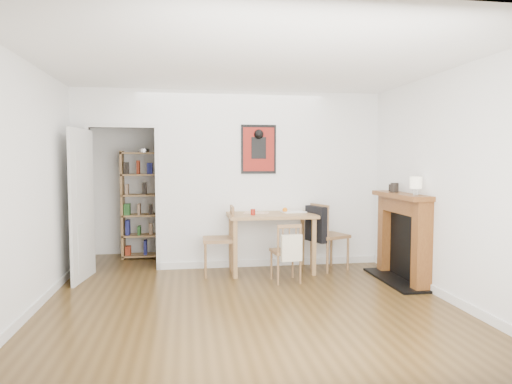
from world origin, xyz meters
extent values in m
plane|color=#543B1B|center=(0.00, 0.00, 0.00)|extent=(5.20, 5.20, 0.00)
plane|color=white|center=(0.00, 2.60, 1.30)|extent=(4.50, 0.00, 4.50)
plane|color=white|center=(0.00, -2.60, 1.30)|extent=(4.50, 0.00, 4.50)
plane|color=white|center=(-2.25, 0.00, 1.30)|extent=(0.00, 5.20, 5.20)
plane|color=white|center=(2.25, 0.00, 1.30)|extent=(0.00, 5.20, 5.20)
plane|color=white|center=(0.00, 0.00, 2.60)|extent=(5.20, 5.20, 0.00)
cube|color=white|center=(0.57, 1.40, 1.30)|extent=(3.35, 0.10, 2.60)
cube|color=white|center=(-2.12, 1.40, 1.30)|extent=(0.25, 0.10, 2.60)
cube|color=white|center=(-1.55, 1.40, 2.33)|extent=(0.90, 0.10, 0.55)
cube|color=silver|center=(-2.03, 1.40, 1.02)|extent=(0.06, 0.14, 2.05)
cube|color=silver|center=(-1.07, 1.40, 1.02)|extent=(0.06, 0.14, 2.05)
cube|color=silver|center=(0.57, 1.34, 0.05)|extent=(3.35, 0.02, 0.10)
cube|color=silver|center=(-2.24, -0.60, 0.05)|extent=(0.02, 4.00, 0.10)
cube|color=silver|center=(2.24, -0.60, 0.05)|extent=(0.02, 4.00, 0.10)
cube|color=silver|center=(-2.02, 0.93, 1.00)|extent=(0.15, 0.80, 2.00)
cube|color=black|center=(0.40, 1.33, 1.75)|extent=(0.52, 0.02, 0.72)
cube|color=maroon|center=(0.40, 1.32, 1.75)|extent=(0.46, 0.00, 0.64)
cube|color=olive|center=(0.53, 1.02, 0.81)|extent=(1.22, 0.78, 0.04)
cube|color=olive|center=(-0.02, 0.70, 0.39)|extent=(0.06, 0.06, 0.79)
cube|color=olive|center=(1.07, 0.70, 0.39)|extent=(0.06, 0.06, 0.79)
cube|color=olive|center=(-0.02, 1.34, 0.39)|extent=(0.06, 0.06, 0.79)
cube|color=olive|center=(1.07, 1.34, 0.39)|extent=(0.06, 0.06, 0.79)
cube|color=black|center=(1.16, 0.91, 0.68)|extent=(0.25, 0.41, 0.51)
cube|color=beige|center=(0.64, 0.25, 0.49)|extent=(0.27, 0.12, 0.34)
cube|color=olive|center=(-1.68, 2.25, 0.87)|extent=(0.04, 0.29, 1.74)
cube|color=olive|center=(-0.98, 2.25, 0.87)|extent=(0.04, 0.29, 1.74)
cube|color=olive|center=(-1.33, 2.25, 0.04)|extent=(0.73, 0.29, 0.03)
cube|color=olive|center=(-1.33, 2.25, 0.70)|extent=(0.73, 0.29, 0.03)
cube|color=olive|center=(-1.33, 2.25, 1.70)|extent=(0.73, 0.29, 0.03)
cube|color=maroon|center=(-1.33, 2.25, 0.87)|extent=(0.64, 0.24, 0.24)
cube|color=brown|center=(2.15, -0.24, 0.55)|extent=(0.20, 0.16, 1.10)
cube|color=brown|center=(2.15, 0.74, 0.55)|extent=(0.20, 0.16, 1.10)
cube|color=brown|center=(2.12, 0.25, 1.13)|extent=(0.30, 1.21, 0.06)
cube|color=brown|center=(2.15, 0.25, 1.00)|extent=(0.20, 0.85, 0.20)
cube|color=black|center=(2.21, 0.25, 0.45)|extent=(0.08, 0.81, 0.88)
cube|color=black|center=(2.09, 0.25, 0.01)|extent=(0.45, 1.25, 0.03)
cylinder|color=maroon|center=(0.25, 0.87, 0.88)|extent=(0.07, 0.07, 0.08)
sphere|color=orange|center=(0.75, 1.09, 0.87)|extent=(0.07, 0.07, 0.07)
cube|color=beige|center=(0.34, 1.12, 0.84)|extent=(0.41, 0.34, 0.00)
cube|color=white|center=(0.88, 1.10, 0.84)|extent=(0.36, 0.29, 0.02)
cylinder|color=silver|center=(2.12, -0.12, 1.20)|extent=(0.07, 0.07, 0.08)
cylinder|color=#EBE3C4|center=(2.12, -0.12, 1.32)|extent=(0.15, 0.15, 0.15)
cylinder|color=black|center=(2.09, 0.40, 1.22)|extent=(0.11, 0.11, 0.13)
cylinder|color=black|center=(2.15, 0.61, 1.21)|extent=(0.08, 0.08, 0.10)
camera|label=1|loc=(-0.66, -5.32, 1.59)|focal=32.00mm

